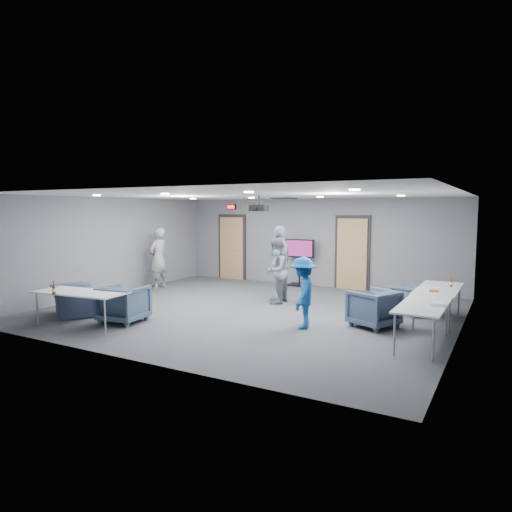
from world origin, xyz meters
The scene contains 28 objects.
floor centered at (0.00, 0.00, 0.00)m, with size 9.00×9.00×0.00m, color #34373B.
ceiling centered at (0.00, 0.00, 2.70)m, with size 9.00×9.00×0.00m, color silver.
wall_back centered at (0.00, 4.00, 1.35)m, with size 9.00×0.02×2.70m, color slate.
wall_front centered at (0.00, -4.00, 1.35)m, with size 9.00×0.02×2.70m, color slate.
wall_left centered at (-4.50, 0.00, 1.35)m, with size 0.02×8.00×2.70m, color slate.
wall_right centered at (4.50, 0.00, 1.35)m, with size 0.02×8.00×2.70m, color slate.
door_left centered at (-3.00, 3.95, 1.07)m, with size 1.06×0.17×2.24m.
door_right centered at (1.20, 3.95, 1.07)m, with size 1.06×0.17×2.24m.
exit_sign centered at (-3.00, 3.93, 2.45)m, with size 0.32×0.08×0.16m.
hvac_diffuser centered at (-0.50, 2.80, 2.69)m, with size 0.60×0.60×0.03m, color black.
downlights centered at (0.00, 0.00, 2.68)m, with size 6.18×3.78×0.02m.
person_a centered at (-3.90, 1.25, 0.91)m, with size 0.67×0.44×1.83m, color gray.
person_b centered at (0.14, 1.04, 0.83)m, with size 0.80×0.63×1.66m, color slate.
person_c centered at (0.13, 1.32, 0.98)m, with size 1.14×0.48×1.95m, color #99B0C5.
person_d centered at (1.71, -0.88, 0.72)m, with size 0.92×0.53×1.43m, color #164B94.
chair_right_a centered at (3.35, 1.49, 0.34)m, with size 0.72×0.74×0.67m, color #3D5069.
chair_right_b centered at (2.92, -0.10, 0.38)m, with size 0.82×0.84×0.76m, color #3E4F6C.
chair_front_a centered at (-1.77, -2.27, 0.39)m, with size 0.84×0.87×0.79m, color #3C5067.
chair_front_b centered at (-3.20, -2.37, 0.34)m, with size 1.04×0.91×0.67m, color #3A4764.
table_right_a centered at (4.00, 0.96, 0.69)m, with size 0.81×1.95×0.73m.
table_right_b centered at (4.00, -0.94, 0.69)m, with size 0.76×1.81×0.73m.
table_front_left centered at (-2.20, -3.00, 0.69)m, with size 1.96×1.00×0.73m.
bottle_front centered at (-2.37, -3.48, 0.83)m, with size 0.07×0.07×0.27m.
bottle_right centered at (4.21, 1.25, 0.81)m, with size 0.06×0.06×0.22m.
snack_box centered at (3.98, 0.44, 0.75)m, with size 0.18×0.12×0.04m, color #CA5C32.
wrapper centered at (4.23, -0.95, 0.76)m, with size 0.23×0.15×0.05m, color white.
tv_stand centered at (-0.40, 3.75, 0.82)m, with size 0.95×0.45×1.45m.
projector centered at (0.20, 0.05, 2.40)m, with size 0.40×0.38×0.36m.
Camera 1 is at (5.26, -9.15, 2.37)m, focal length 32.00 mm.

